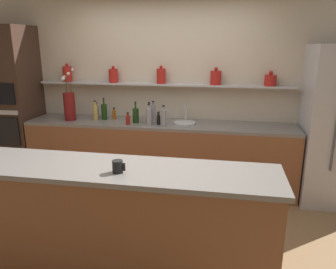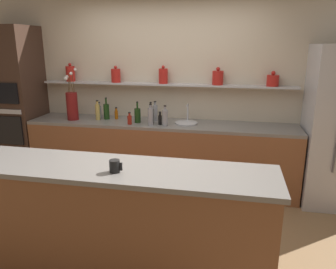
% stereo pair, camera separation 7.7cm
% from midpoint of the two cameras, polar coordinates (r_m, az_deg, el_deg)
% --- Properties ---
extents(ground_plane, '(12.00, 12.00, 0.00)m').
position_cam_midpoint_polar(ground_plane, '(3.65, -4.06, -16.81)').
color(ground_plane, olive).
extents(back_wall_unit, '(5.20, 0.28, 2.60)m').
position_cam_midpoint_polar(back_wall_unit, '(4.68, 0.90, 7.65)').
color(back_wall_unit, beige).
rests_on(back_wall_unit, ground_plane).
extents(back_counter_unit, '(3.63, 0.62, 0.92)m').
position_cam_midpoint_polar(back_counter_unit, '(4.55, -0.75, -3.54)').
color(back_counter_unit, brown).
rests_on(back_counter_unit, ground_plane).
extents(island_counter, '(2.55, 0.61, 1.02)m').
position_cam_midpoint_polar(island_counter, '(2.83, -8.13, -15.24)').
color(island_counter, brown).
rests_on(island_counter, ground_plane).
extents(oven_tower, '(0.70, 0.64, 2.19)m').
position_cam_midpoint_polar(oven_tower, '(5.29, -24.67, 4.85)').
color(oven_tower, '#3D281E').
rests_on(oven_tower, ground_plane).
extents(flower_vase, '(0.18, 0.16, 0.71)m').
position_cam_midpoint_polar(flower_vase, '(4.73, -15.92, 4.97)').
color(flower_vase, maroon).
rests_on(flower_vase, back_counter_unit).
extents(sink_fixture, '(0.30, 0.30, 0.25)m').
position_cam_midpoint_polar(sink_fixture, '(4.36, 3.73, 2.21)').
color(sink_fixture, '#B7B7BC').
rests_on(sink_fixture, back_counter_unit).
extents(bottle_sauce_0, '(0.05, 0.05, 0.17)m').
position_cam_midpoint_polar(bottle_sauce_0, '(4.29, -0.88, 2.68)').
color(bottle_sauce_0, black).
rests_on(bottle_sauce_0, back_counter_unit).
extents(bottle_spirit_1, '(0.07, 0.07, 0.27)m').
position_cam_midpoint_polar(bottle_spirit_1, '(4.51, -1.77, 3.86)').
color(bottle_spirit_1, gray).
rests_on(bottle_spirit_1, back_counter_unit).
extents(bottle_sauce_2, '(0.06, 0.06, 0.16)m').
position_cam_midpoint_polar(bottle_sauce_2, '(4.33, -6.20, 2.61)').
color(bottle_sauce_2, maroon).
rests_on(bottle_sauce_2, back_counter_unit).
extents(bottle_wine_3, '(0.08, 0.08, 0.29)m').
position_cam_midpoint_polar(bottle_wine_3, '(4.35, -2.50, 3.27)').
color(bottle_wine_3, black).
rests_on(bottle_wine_3, back_counter_unit).
extents(bottle_spirit_4, '(0.06, 0.06, 0.24)m').
position_cam_midpoint_polar(bottle_spirit_4, '(4.74, -11.43, 3.91)').
color(bottle_spirit_4, gray).
rests_on(bottle_spirit_4, back_counter_unit).
extents(bottle_sauce_5, '(0.05, 0.05, 0.17)m').
position_cam_midpoint_polar(bottle_sauce_5, '(4.67, -8.52, 3.55)').
color(bottle_sauce_5, '#9E4C0A').
rests_on(bottle_sauce_5, back_counter_unit).
extents(bottle_wine_6, '(0.08, 0.08, 0.31)m').
position_cam_midpoint_polar(bottle_wine_6, '(4.67, -10.21, 4.01)').
color(bottle_wine_6, '#193814').
rests_on(bottle_wine_6, back_counter_unit).
extents(bottle_spirit_7, '(0.07, 0.07, 0.27)m').
position_cam_midpoint_polar(bottle_spirit_7, '(4.22, 0.00, 3.01)').
color(bottle_spirit_7, gray).
rests_on(bottle_spirit_7, back_counter_unit).
extents(bottle_spirit_8, '(0.07, 0.07, 0.28)m').
position_cam_midpoint_polar(bottle_spirit_8, '(4.26, -2.53, 3.19)').
color(bottle_spirit_8, gray).
rests_on(bottle_spirit_8, back_counter_unit).
extents(bottle_spirit_9, '(0.06, 0.06, 0.28)m').
position_cam_midpoint_polar(bottle_spirit_9, '(4.65, -11.68, 3.93)').
color(bottle_spirit_9, tan).
rests_on(bottle_spirit_9, back_counter_unit).
extents(bottle_wine_10, '(0.08, 0.08, 0.29)m').
position_cam_midpoint_polar(bottle_wine_10, '(4.41, -4.83, 3.38)').
color(bottle_wine_10, '#193814').
rests_on(bottle_wine_10, back_counter_unit).
extents(coffee_mug, '(0.10, 0.08, 0.09)m').
position_cam_midpoint_polar(coffee_mug, '(2.49, -8.38, -5.46)').
color(coffee_mug, black).
rests_on(coffee_mug, island_counter).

